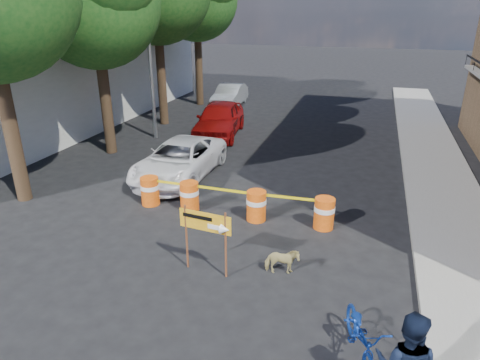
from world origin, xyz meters
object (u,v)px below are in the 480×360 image
Objects in this scene: sedan_silver at (230,96)px; barrel_mid_left at (189,196)px; barrel_mid_right at (256,205)px; bicycle at (364,316)px; suv_white at (179,160)px; barrel_far_right at (324,213)px; detour_sign at (211,228)px; barrel_far_left at (150,190)px; dog at (282,261)px; sedan_red at (219,119)px.

barrel_mid_left is at bearing -79.02° from sedan_silver.
barrel_mid_right is 0.49× the size of bicycle.
suv_white is at bearing -82.99° from sedan_silver.
barrel_mid_left is at bearing -179.14° from barrel_far_right.
barrel_mid_right is 3.01m from detour_sign.
suv_white is at bearing 145.48° from barrel_mid_right.
barrel_far_left reaches higher than dog.
barrel_far_left is 14.27m from sedan_silver.
suv_white is at bearing -93.31° from sedan_red.
barrel_mid_right is at bearing -34.32° from suv_white.
bicycle is (6.58, -4.62, 0.45)m from barrel_far_left.
barrel_far_right is 15.93m from sedan_silver.
sedan_red is (-5.26, 10.35, 0.47)m from dog.
detour_sign is (-2.20, -3.00, 0.72)m from barrel_far_right.
dog is at bearing -27.78° from barrel_far_left.
bicycle is (3.13, -4.58, 0.45)m from barrel_mid_right.
barrel_far_right is 1.15× the size of dog.
barrel_mid_left is 3.54m from detour_sign.
detour_sign reaches higher than suv_white.
sedan_red reaches higher than barrel_mid_right.
barrel_mid_left is at bearing -84.55° from sedan_red.
dog is (-1.85, 2.13, -0.59)m from bicycle.
suv_white is (-0.09, 2.39, 0.19)m from barrel_far_left.
dog is (-0.65, -2.54, -0.14)m from barrel_far_right.
sedan_red reaches higher than sedan_silver.
barrel_far_left and barrel_mid_right have the same top height.
suv_white is (-6.67, 7.01, -0.26)m from bicycle.
suv_white reaches higher than barrel_mid_right.
barrel_far_left is at bearing -94.05° from sedan_red.
suv_white reaches higher than dog.
bicycle is at bearing -41.32° from barrel_mid_left.
barrel_far_right is 0.49× the size of bicycle.
barrel_far_right is (4.04, 0.06, 0.00)m from barrel_mid_left.
barrel_mid_left is 14.54m from sedan_silver.
sedan_red reaches higher than suv_white.
dog is at bearing -70.35° from sedan_silver.
sedan_silver reaches higher than suv_white.
bicycle reaches higher than sedan_red.
bicycle reaches higher than suv_white.
barrel_far_left and barrel_mid_left have the same top height.
detour_sign is at bearing -42.91° from barrel_far_left.
barrel_far_left is at bearing 128.51° from bicycle.
sedan_silver is at bearing 99.88° from suv_white.
suv_white is (-4.82, 4.88, 0.33)m from dog.
detour_sign is at bearing -126.32° from barrel_far_right.
suv_white is at bearing 127.11° from detour_sign.
sedan_red is at bearing 103.35° from barrel_mid_left.
sedan_silver is at bearing 111.36° from barrel_mid_right.
detour_sign is 2.10× the size of dog.
barrel_mid_left is 1.00× the size of barrel_far_right.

